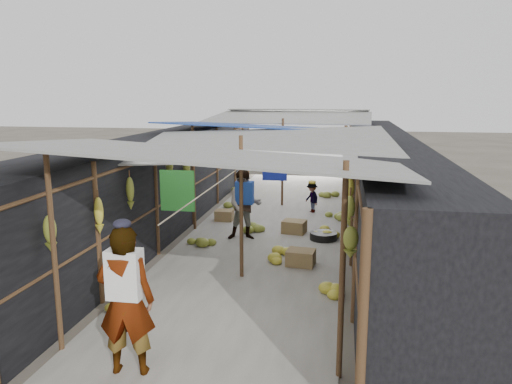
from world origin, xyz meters
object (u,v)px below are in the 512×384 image
Objects in this scene: vendor_elderly at (126,301)px; crate_near at (294,227)px; black_basin at (323,236)px; vendor_seated at (312,198)px; shopper_blue at (245,205)px.

crate_near is at bearing -109.86° from vendor_elderly.
vendor_elderly is (-2.07, -5.97, 0.83)m from black_basin.
crate_near is at bearing -41.86° from vendor_seated.
shopper_blue is (-1.08, -0.68, 0.65)m from crate_near.
vendor_seated is (1.62, 8.60, -0.49)m from vendor_elderly.
vendor_elderly reaches higher than black_basin.
vendor_elderly is 2.14× the size of vendor_seated.
shopper_blue is at bearing -59.96° from vendor_seated.
shopper_blue reaches higher than crate_near.
crate_near is 1.43m from shopper_blue.
crate_near is at bearing 148.38° from black_basin.
vendor_seated is (1.35, 2.87, -0.38)m from shopper_blue.
vendor_seated is at bearing 93.20° from crate_near.
crate_near reaches higher than black_basin.
black_basin is 2.69m from vendor_seated.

